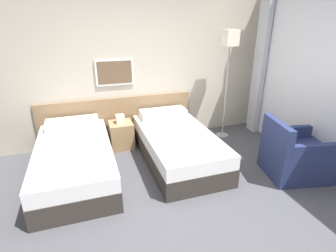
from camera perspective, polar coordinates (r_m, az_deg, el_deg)
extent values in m
plane|color=#47474C|center=(3.40, 4.22, -16.49)|extent=(16.00, 16.00, 0.00)
cube|color=#B7AD99|center=(4.75, -5.40, 12.78)|extent=(10.00, 0.06, 2.70)
cube|color=#846647|center=(4.86, -10.75, 1.29)|extent=(2.74, 0.04, 0.84)
cube|color=white|center=(4.63, -11.53, 11.38)|extent=(0.64, 0.03, 0.44)
cube|color=brown|center=(4.61, -11.50, 11.34)|extent=(0.58, 0.01, 0.38)
cube|color=#B7BAC1|center=(5.35, 19.40, 12.38)|extent=(0.10, 0.24, 2.64)
cube|color=#332D28|center=(4.03, -19.37, -8.65)|extent=(1.02, 1.97, 0.28)
cube|color=white|center=(3.92, -19.82, -5.59)|extent=(1.01, 1.95, 0.20)
cube|color=white|center=(4.54, -20.09, 0.57)|extent=(0.82, 0.34, 0.13)
cube|color=#332D28|center=(4.24, 2.07, -5.68)|extent=(1.02, 1.97, 0.28)
cube|color=white|center=(4.13, 2.12, -2.70)|extent=(1.01, 1.95, 0.20)
cube|color=white|center=(4.73, -1.06, 2.81)|extent=(0.82, 0.34, 0.13)
cube|color=#9E7A51|center=(4.69, -10.12, -1.92)|extent=(0.40, 0.41, 0.47)
cube|color=beige|center=(4.57, -10.37, 1.55)|extent=(0.14, 0.14, 0.14)
cylinder|color=#9E9993|center=(5.27, 11.68, -1.92)|extent=(0.24, 0.24, 0.02)
cylinder|color=#9E9993|center=(4.99, 12.44, 7.01)|extent=(0.02, 0.02, 1.68)
cube|color=beige|center=(4.83, 13.43, 18.20)|extent=(0.23, 0.23, 0.27)
cube|color=navy|center=(4.25, 26.11, -6.77)|extent=(0.95, 0.86, 0.45)
cube|color=navy|center=(3.89, 22.67, -1.82)|extent=(0.24, 0.71, 0.40)
cube|color=navy|center=(3.89, 29.18, -4.76)|extent=(0.70, 0.23, 0.18)
cube|color=navy|center=(4.35, 24.77, -1.22)|extent=(0.70, 0.23, 0.18)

